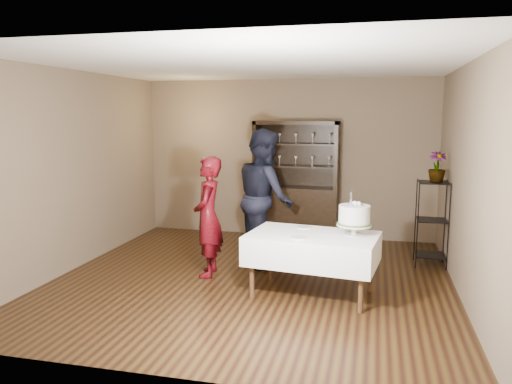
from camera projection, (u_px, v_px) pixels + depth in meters
floor at (252, 280)px, 6.42m from camera, size 5.00×5.00×0.00m
ceiling at (252, 64)px, 6.00m from camera, size 5.00×5.00×0.00m
back_wall at (287, 159)px, 8.61m from camera, size 5.00×0.02×2.70m
wall_left at (74, 170)px, 6.79m from camera, size 0.02×5.00×2.70m
wall_right at (467, 182)px, 5.63m from camera, size 0.02×5.00×2.70m
china_hutch at (296, 201)px, 8.43m from camera, size 1.40×0.48×2.00m
plant_etagere at (432, 220)px, 6.94m from camera, size 0.42×0.42×1.20m
cake_table at (312, 249)px, 5.79m from camera, size 1.57×1.09×0.73m
woman at (208, 217)px, 6.50m from camera, size 0.47×0.63×1.57m
man at (265, 197)px, 7.00m from camera, size 1.07×1.16×1.92m
cake at (354, 216)px, 5.69m from camera, size 0.40×0.40×0.55m
plate_near at (299, 238)px, 5.56m from camera, size 0.22×0.22×0.01m
plate_far at (304, 227)px, 6.09m from camera, size 0.23×0.23×0.01m
potted_plant at (437, 167)px, 6.81m from camera, size 0.27×0.27×0.42m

